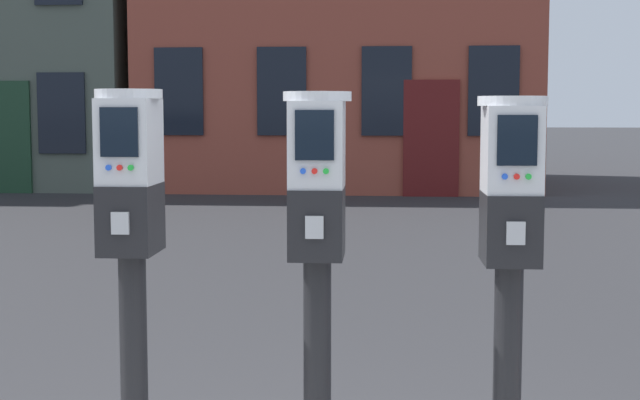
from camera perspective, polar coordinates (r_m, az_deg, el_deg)
The scene contains 3 objects.
parking_meter_near_kerb at distance 3.11m, azimuth -11.38°, elevation -2.00°, with size 0.22×0.25×1.50m.
parking_meter_twin_adjacent at distance 3.00m, azimuth -0.17°, elevation -2.28°, with size 0.22×0.25×1.49m.
parking_meter_end_of_row at distance 3.00m, azimuth 11.45°, elevation -2.57°, with size 0.22×0.25×1.47m.
Camera 1 is at (0.26, -3.09, 1.57)m, focal length 52.74 mm.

